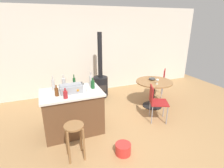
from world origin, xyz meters
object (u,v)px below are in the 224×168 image
(bottle_6, at_px, (74,82))
(cup_1, at_px, (88,90))
(bottle_3, at_px, (93,84))
(wine_glass, at_px, (157,80))
(dining_table, at_px, (154,87))
(kitchen_island, at_px, (73,111))
(bottle_2, at_px, (53,85))
(cup_0, at_px, (81,84))
(bottle_0, at_px, (65,94))
(wood_stove, at_px, (101,82))
(toolbox, at_px, (71,88))
(bottle_4, at_px, (64,83))
(folding_chair_far, at_px, (160,80))
(bottle_1, at_px, (57,92))
(bottle_5, at_px, (91,80))
(folding_chair_near, at_px, (156,101))
(wooden_stool, at_px, (74,134))
(plastic_bucket, at_px, (123,149))
(serving_bowl, at_px, (152,79))

(bottle_6, xyz_separation_m, cup_1, (0.20, -0.42, -0.06))
(bottle_3, height_order, wine_glass, bottle_3)
(dining_table, bearing_deg, kitchen_island, -170.82)
(bottle_2, distance_m, cup_0, 0.58)
(bottle_0, relative_size, wine_glass, 1.38)
(wood_stove, distance_m, toolbox, 1.96)
(bottle_4, height_order, cup_1, bottle_4)
(dining_table, bearing_deg, folding_chair_far, 42.73)
(bottle_1, relative_size, bottle_5, 0.72)
(wood_stove, xyz_separation_m, bottle_2, (-1.43, -1.30, 0.55))
(bottle_5, bearing_deg, dining_table, 4.44)
(dining_table, bearing_deg, cup_1, -165.50)
(folding_chair_near, xyz_separation_m, folding_chair_far, (0.98, 1.21, 0.01))
(wooden_stool, xyz_separation_m, cup_1, (0.44, 0.69, 0.48))
(cup_1, bearing_deg, bottle_1, 177.62)
(folding_chair_near, bearing_deg, dining_table, 60.21)
(folding_chair_far, relative_size, wood_stove, 0.44)
(folding_chair_far, bearing_deg, bottle_3, -159.47)
(cup_0, bearing_deg, dining_table, 4.15)
(toolbox, height_order, plastic_bucket, toolbox)
(bottle_6, xyz_separation_m, serving_bowl, (2.15, 0.20, -0.24))
(bottle_0, xyz_separation_m, bottle_4, (0.04, 0.53, 0.04))
(bottle_3, distance_m, serving_bowl, 1.88)
(bottle_0, bearing_deg, bottle_3, 27.10)
(kitchen_island, xyz_separation_m, bottle_3, (0.46, 0.02, 0.54))
(dining_table, bearing_deg, bottle_1, -169.43)
(folding_chair_near, bearing_deg, folding_chair_far, 51.10)
(wood_stove, bearing_deg, bottle_5, -116.25)
(kitchen_island, relative_size, wooden_stool, 1.90)
(dining_table, relative_size, bottle_0, 4.90)
(dining_table, bearing_deg, bottle_5, -175.56)
(folding_chair_far, bearing_deg, plastic_bucket, -137.66)
(kitchen_island, distance_m, folding_chair_near, 1.91)
(kitchen_island, bearing_deg, bottle_2, 146.38)
(bottle_4, xyz_separation_m, bottle_5, (0.58, -0.02, -0.00))
(toolbox, bearing_deg, plastic_bucket, -56.20)
(bottle_2, xyz_separation_m, bottle_6, (0.44, 0.07, -0.02))
(cup_1, bearing_deg, bottle_3, 49.04)
(wood_stove, bearing_deg, cup_0, -123.67)
(bottle_1, bearing_deg, bottle_2, 95.97)
(cup_0, bearing_deg, bottle_1, -148.52)
(bottle_4, bearing_deg, folding_chair_near, -15.01)
(kitchen_island, distance_m, wine_glass, 2.24)
(bottle_2, bearing_deg, serving_bowl, 6.05)
(bottle_4, distance_m, bottle_5, 0.58)
(kitchen_island, height_order, serving_bowl, kitchen_island)
(wood_stove, bearing_deg, serving_bowl, -41.47)
(folding_chair_near, relative_size, serving_bowl, 4.81)
(wooden_stool, height_order, bottle_6, bottle_6)
(bottle_0, xyz_separation_m, plastic_bucket, (0.83, -0.77, -0.89))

